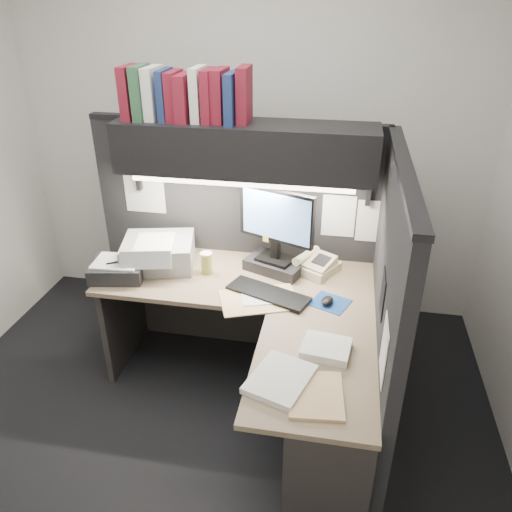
% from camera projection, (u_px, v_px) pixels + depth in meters
% --- Properties ---
extents(floor, '(3.50, 3.50, 0.00)m').
position_uv_depth(floor, '(203.00, 426.00, 3.01)').
color(floor, black).
rests_on(floor, ground).
extents(wall_back, '(3.50, 0.04, 2.70)m').
position_uv_depth(wall_back, '(249.00, 140.00, 3.68)').
color(wall_back, silver).
rests_on(wall_back, floor).
extents(partition_back, '(1.90, 0.06, 1.60)m').
position_uv_depth(partition_back, '(238.00, 241.00, 3.44)').
color(partition_back, black).
rests_on(partition_back, floor).
extents(partition_right, '(0.06, 1.50, 1.60)m').
position_uv_depth(partition_right, '(383.00, 316.00, 2.63)').
color(partition_right, black).
rests_on(partition_right, floor).
extents(desk, '(1.70, 1.53, 0.73)m').
position_uv_depth(desk, '(273.00, 379.00, 2.73)').
color(desk, '#7D6550').
rests_on(desk, floor).
extents(overhead_shelf, '(1.55, 0.34, 0.30)m').
position_uv_depth(overhead_shelf, '(245.00, 149.00, 2.94)').
color(overhead_shelf, black).
rests_on(overhead_shelf, partition_back).
extents(task_light_tube, '(1.32, 0.04, 0.04)m').
position_uv_depth(task_light_tube, '(241.00, 184.00, 2.89)').
color(task_light_tube, white).
rests_on(task_light_tube, overhead_shelf).
extents(monitor, '(0.48, 0.34, 0.55)m').
position_uv_depth(monitor, '(276.00, 240.00, 3.11)').
color(monitor, black).
rests_on(monitor, desk).
extents(keyboard, '(0.53, 0.34, 0.02)m').
position_uv_depth(keyboard, '(268.00, 294.00, 2.94)').
color(keyboard, black).
rests_on(keyboard, desk).
extents(mousepad, '(0.26, 0.25, 0.00)m').
position_uv_depth(mousepad, '(330.00, 303.00, 2.87)').
color(mousepad, navy).
rests_on(mousepad, desk).
extents(mouse, '(0.09, 0.11, 0.04)m').
position_uv_depth(mouse, '(327.00, 301.00, 2.85)').
color(mouse, black).
rests_on(mouse, mousepad).
extents(telephone, '(0.32, 0.33, 0.10)m').
position_uv_depth(telephone, '(316.00, 265.00, 3.18)').
color(telephone, beige).
rests_on(telephone, desk).
extents(coffee_cup, '(0.09, 0.09, 0.13)m').
position_uv_depth(coffee_cup, '(207.00, 264.00, 3.15)').
color(coffee_cup, '#CAB451').
rests_on(coffee_cup, desk).
extents(printer, '(0.51, 0.46, 0.18)m').
position_uv_depth(printer, '(159.00, 253.00, 3.24)').
color(printer, '#9B9EA1').
rests_on(printer, desk).
extents(notebook_stack, '(0.37, 0.32, 0.10)m').
position_uv_depth(notebook_stack, '(118.00, 269.00, 3.12)').
color(notebook_stack, black).
rests_on(notebook_stack, desk).
extents(open_folder, '(0.52, 0.43, 0.01)m').
position_uv_depth(open_folder, '(259.00, 300.00, 2.90)').
color(open_folder, tan).
rests_on(open_folder, desk).
extents(paper_stack_a, '(0.26, 0.23, 0.05)m').
position_uv_depth(paper_stack_a, '(326.00, 348.00, 2.47)').
color(paper_stack_a, white).
rests_on(paper_stack_a, desk).
extents(paper_stack_b, '(0.34, 0.37, 0.03)m').
position_uv_depth(paper_stack_b, '(280.00, 379.00, 2.29)').
color(paper_stack_b, white).
rests_on(paper_stack_b, desk).
extents(manila_stack, '(0.27, 0.32, 0.02)m').
position_uv_depth(manila_stack, '(316.00, 395.00, 2.21)').
color(manila_stack, tan).
rests_on(manila_stack, desk).
extents(binder_row, '(0.73, 0.26, 0.31)m').
position_uv_depth(binder_row, '(187.00, 95.00, 2.85)').
color(binder_row, maroon).
rests_on(binder_row, overhead_shelf).
extents(pinned_papers, '(1.76, 1.31, 0.51)m').
position_uv_depth(pinned_papers, '(289.00, 234.00, 2.93)').
color(pinned_papers, white).
rests_on(pinned_papers, partition_back).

